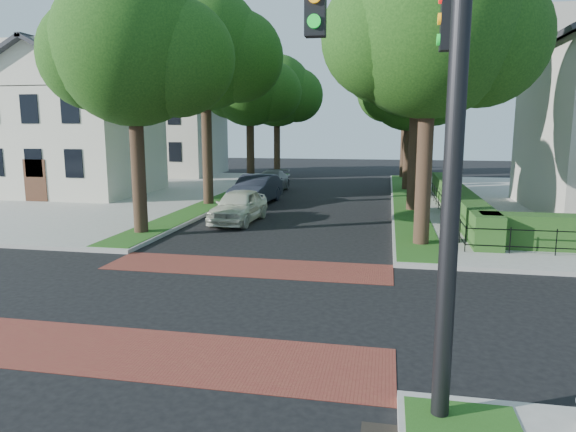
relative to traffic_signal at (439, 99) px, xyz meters
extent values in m
plane|color=black|center=(-4.89, 4.41, -4.71)|extent=(120.00, 120.00, 0.00)
cube|color=gray|center=(-24.39, 23.41, -4.63)|extent=(30.00, 30.00, 0.15)
cube|color=maroon|center=(-4.89, 7.61, -4.70)|extent=(9.00, 2.20, 0.01)
cube|color=maroon|center=(-4.89, 1.21, -4.70)|extent=(9.00, 2.20, 0.01)
cube|color=#1C4614|center=(0.51, 23.51, -4.55)|extent=(1.60, 29.80, 0.02)
cube|color=#1C4614|center=(-10.29, 23.51, -4.55)|extent=(1.60, 29.80, 0.02)
cylinder|color=black|center=(0.61, 11.41, -0.88)|extent=(0.56, 0.56, 7.35)
sphere|color=#14360E|center=(0.61, 11.41, 3.00)|extent=(6.20, 6.20, 6.20)
sphere|color=#14360E|center=(2.32, 11.71, 2.60)|extent=(4.65, 4.65, 4.65)
sphere|color=#14360E|center=(-0.94, 11.21, 2.70)|extent=(4.34, 4.34, 4.34)
sphere|color=#14360E|center=(0.71, 12.96, 3.50)|extent=(4.03, 4.03, 4.03)
cylinder|color=black|center=(0.61, 19.41, -0.71)|extent=(0.56, 0.56, 7.70)
sphere|color=#14360E|center=(0.61, 19.41, 3.36)|extent=(6.60, 6.60, 6.60)
sphere|color=#14360E|center=(2.43, 19.71, 2.96)|extent=(4.95, 4.95, 4.95)
sphere|color=#14360E|center=(-1.04, 19.21, 3.06)|extent=(4.62, 4.62, 4.62)
sphere|color=#14360E|center=(0.71, 21.06, 3.86)|extent=(4.29, 4.29, 4.29)
cylinder|color=black|center=(0.61, 28.41, -1.23)|extent=(0.56, 0.56, 6.65)
sphere|color=#14360E|center=(0.61, 28.41, 2.28)|extent=(5.80, 5.80, 5.80)
sphere|color=#14360E|center=(2.21, 28.71, 1.88)|extent=(4.35, 4.35, 4.35)
sphere|color=#14360E|center=(-0.84, 28.21, 1.98)|extent=(4.06, 4.06, 4.06)
sphere|color=#14360E|center=(0.71, 29.86, 2.78)|extent=(3.77, 3.77, 3.77)
cylinder|color=black|center=(0.61, 37.41, -1.06)|extent=(0.56, 0.56, 7.00)
sphere|color=#14360E|center=(0.61, 37.41, 2.64)|extent=(6.00, 6.00, 6.00)
sphere|color=#14360E|center=(2.26, 37.71, 2.24)|extent=(4.50, 4.50, 4.50)
sphere|color=#14360E|center=(-0.89, 37.21, 2.34)|extent=(4.20, 4.20, 4.20)
sphere|color=#14360E|center=(0.71, 38.91, 3.14)|extent=(3.90, 3.90, 3.90)
cylinder|color=black|center=(-10.39, 11.41, -1.06)|extent=(0.56, 0.56, 7.00)
sphere|color=#14360E|center=(-10.39, 11.41, 2.64)|extent=(6.00, 6.00, 6.00)
sphere|color=#14360E|center=(-8.74, 11.71, 2.24)|extent=(4.50, 4.50, 4.50)
sphere|color=#14360E|center=(-11.89, 11.21, 2.34)|extent=(4.20, 4.20, 4.20)
sphere|color=#14360E|center=(-10.29, 12.91, 3.14)|extent=(3.90, 3.90, 3.90)
cylinder|color=black|center=(-10.39, 19.41, -0.53)|extent=(0.56, 0.56, 8.05)
sphere|color=#14360E|center=(-10.39, 19.41, 3.72)|extent=(6.40, 6.40, 6.40)
sphere|color=#14360E|center=(-8.63, 19.71, 3.32)|extent=(4.80, 4.80, 4.80)
sphere|color=#14360E|center=(-11.99, 19.21, 3.42)|extent=(4.48, 4.48, 4.48)
sphere|color=#14360E|center=(-10.29, 21.01, 4.22)|extent=(4.16, 4.16, 4.16)
cylinder|color=black|center=(-10.39, 28.41, -1.13)|extent=(0.56, 0.56, 6.86)
sphere|color=#14360E|center=(-10.39, 28.41, 2.50)|extent=(5.60, 5.60, 5.60)
sphere|color=#14360E|center=(-8.85, 28.71, 2.10)|extent=(4.20, 4.20, 4.20)
sphere|color=#14360E|center=(-11.79, 28.21, 2.20)|extent=(3.92, 3.92, 3.92)
sphere|color=#14360E|center=(-10.29, 29.81, 3.00)|extent=(3.64, 3.64, 3.64)
cylinder|color=black|center=(-10.39, 37.41, -0.99)|extent=(0.56, 0.56, 7.14)
sphere|color=#14360E|center=(-10.39, 37.41, 2.79)|extent=(6.20, 6.20, 6.20)
sphere|color=#14360E|center=(-8.68, 37.71, 2.39)|extent=(4.65, 4.65, 4.65)
sphere|color=#14360E|center=(-11.94, 37.21, 2.49)|extent=(4.34, 4.34, 4.34)
sphere|color=#14360E|center=(-10.29, 38.96, 3.29)|extent=(4.03, 4.03, 4.03)
cube|color=#1E4819|center=(2.81, 19.41, -3.96)|extent=(1.00, 18.00, 1.20)
cube|color=beige|center=(-20.39, 22.41, -1.31)|extent=(9.00, 8.00, 6.50)
cube|color=maroon|center=(-17.69, 20.81, 3.76)|extent=(0.80, 0.80, 3.64)
cube|color=#B6B2A3|center=(-20.39, 36.41, -1.31)|extent=(9.00, 8.00, 6.50)
cube|color=maroon|center=(-17.69, 34.81, 3.76)|extent=(0.80, 0.80, 3.64)
cylinder|color=black|center=(0.21, -0.19, -0.56)|extent=(0.26, 0.26, 8.00)
cylinder|color=#0CB226|center=(-1.69, -0.32, 1.02)|extent=(0.18, 0.05, 0.18)
cube|color=black|center=(0.21, 1.51, 1.34)|extent=(0.22, 0.28, 1.00)
cylinder|color=orange|center=(0.08, 1.51, 1.34)|extent=(0.05, 0.18, 0.18)
cylinder|color=#0CB226|center=(0.08, 1.51, 1.02)|extent=(0.05, 0.18, 0.18)
imported|color=beige|center=(-7.35, 15.04, -3.94)|extent=(2.00, 4.55, 1.52)
imported|color=#1E222D|center=(-8.02, 20.77, -3.87)|extent=(2.14, 5.20, 1.67)
imported|color=slate|center=(-8.49, 26.62, -4.01)|extent=(1.99, 4.83, 1.40)
camera|label=1|loc=(-0.65, -7.45, -0.38)|focal=32.00mm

